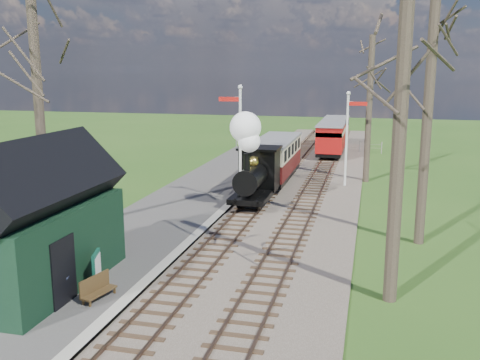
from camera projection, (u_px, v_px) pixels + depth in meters
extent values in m
ellipsoid|color=#385B23|center=(151.00, 221.00, 78.17)|extent=(57.60, 36.00, 16.20)
ellipsoid|color=#385B23|center=(397.00, 250.00, 75.36)|extent=(70.40, 44.00, 19.80)
ellipsoid|color=#385B23|center=(277.00, 221.00, 84.01)|extent=(64.00, 40.00, 18.00)
cube|color=brown|center=(295.00, 184.00, 32.86)|extent=(8.00, 60.00, 0.10)
cube|color=brown|center=(266.00, 181.00, 33.26)|extent=(0.07, 60.00, 0.12)
cube|color=brown|center=(282.00, 182.00, 33.03)|extent=(0.07, 60.00, 0.12)
cube|color=#38281C|center=(274.00, 182.00, 33.15)|extent=(1.60, 60.00, 0.09)
cube|color=brown|center=(308.00, 183.00, 32.65)|extent=(0.07, 60.00, 0.12)
cube|color=brown|center=(325.00, 184.00, 32.41)|extent=(0.07, 60.00, 0.12)
cube|color=#38281C|center=(316.00, 184.00, 32.54)|extent=(1.60, 60.00, 0.09)
cube|color=#474442|center=(176.00, 211.00, 26.37)|extent=(5.00, 44.00, 0.20)
cube|color=#B2AD9E|center=(220.00, 214.00, 25.83)|extent=(0.40, 44.00, 0.21)
cube|color=black|center=(38.00, 247.00, 16.77)|extent=(3.00, 6.00, 2.60)
cube|color=black|center=(33.00, 189.00, 16.39)|extent=(3.25, 6.30, 3.25)
cube|color=black|center=(64.00, 272.00, 15.52)|extent=(0.06, 1.20, 2.00)
cylinder|color=silver|center=(240.00, 149.00, 27.02)|extent=(0.14, 0.14, 6.00)
sphere|color=silver|center=(240.00, 87.00, 26.39)|extent=(0.24, 0.24, 0.24)
cube|color=#B7140F|center=(230.00, 99.00, 26.64)|extent=(1.10, 0.08, 0.22)
cube|color=black|center=(240.00, 121.00, 26.74)|extent=(0.18, 0.06, 0.30)
cylinder|color=silver|center=(346.00, 142.00, 31.60)|extent=(0.14, 0.14, 5.50)
sphere|color=silver|center=(348.00, 93.00, 31.02)|extent=(0.24, 0.24, 0.24)
cube|color=#B7140F|center=(358.00, 104.00, 31.01)|extent=(1.10, 0.08, 0.22)
cube|color=black|center=(347.00, 122.00, 31.37)|extent=(0.18, 0.06, 0.30)
cylinder|color=#382D23|center=(39.00, 106.00, 21.41)|extent=(0.41, 0.41, 11.00)
cylinder|color=#382D23|center=(401.00, 104.00, 15.22)|extent=(0.42, 0.42, 12.00)
cylinder|color=#382D23|center=(427.00, 121.00, 20.82)|extent=(0.40, 0.40, 10.00)
cylinder|color=#382D23|center=(369.00, 110.00, 32.86)|extent=(0.39, 0.39, 9.00)
cube|color=slate|center=(307.00, 142.00, 46.25)|extent=(12.60, 0.02, 0.01)
cube|color=slate|center=(307.00, 146.00, 46.32)|extent=(12.60, 0.02, 0.02)
cylinder|color=slate|center=(307.00, 145.00, 46.31)|extent=(0.08, 0.08, 1.00)
cube|color=black|center=(254.00, 194.00, 27.53)|extent=(1.82, 4.28, 0.27)
cylinder|color=black|center=(252.00, 178.00, 26.72)|extent=(1.18, 2.78, 1.18)
cube|color=black|center=(260.00, 169.00, 28.53)|extent=(1.93, 1.71, 2.14)
cylinder|color=black|center=(247.00, 162.00, 25.51)|extent=(0.30, 0.30, 0.86)
sphere|color=gold|center=(253.00, 162.00, 26.87)|extent=(0.56, 0.56, 0.56)
sphere|color=white|center=(249.00, 141.00, 25.28)|extent=(1.07, 1.07, 1.07)
sphere|color=white|center=(245.00, 127.00, 25.29)|extent=(1.50, 1.50, 1.50)
cylinder|color=black|center=(239.00, 201.00, 26.45)|extent=(0.11, 0.69, 0.69)
cylinder|color=black|center=(259.00, 203.00, 26.22)|extent=(0.11, 0.69, 0.69)
cube|color=black|center=(275.00, 174.00, 33.25)|extent=(2.03, 7.50, 0.32)
cube|color=#511312|center=(275.00, 164.00, 33.12)|extent=(2.14, 7.50, 0.96)
cube|color=beige|center=(275.00, 148.00, 32.92)|extent=(2.14, 7.50, 0.96)
cube|color=slate|center=(275.00, 140.00, 32.82)|extent=(2.25, 7.71, 0.13)
cube|color=black|center=(331.00, 151.00, 42.78)|extent=(1.90, 5.01, 0.30)
cube|color=#9C0E0D|center=(331.00, 143.00, 42.66)|extent=(2.00, 5.01, 0.90)
cube|color=beige|center=(331.00, 132.00, 42.48)|extent=(2.00, 5.01, 0.90)
cube|color=slate|center=(331.00, 126.00, 42.38)|extent=(2.10, 5.21, 0.12)
cube|color=black|center=(335.00, 142.00, 48.01)|extent=(1.90, 5.01, 0.30)
cube|color=#9C0E0D|center=(336.00, 135.00, 47.89)|extent=(2.00, 5.01, 0.90)
cube|color=beige|center=(336.00, 125.00, 47.70)|extent=(2.00, 5.01, 0.90)
cube|color=slate|center=(336.00, 120.00, 47.60)|extent=(2.10, 5.21, 0.12)
cube|color=#0F4A38|center=(97.00, 271.00, 16.58)|extent=(0.33, 0.83, 1.24)
cube|color=silver|center=(98.00, 271.00, 16.58)|extent=(0.24, 0.71, 1.01)
cube|color=#483319|center=(99.00, 292.00, 16.00)|extent=(0.64, 1.30, 0.05)
cube|color=#483319|center=(94.00, 284.00, 16.03)|extent=(0.33, 1.23, 0.54)
cube|color=#483319|center=(94.00, 304.00, 15.49)|extent=(0.05, 0.05, 0.18)
cube|color=#483319|center=(104.00, 289.00, 16.57)|extent=(0.05, 0.05, 0.18)
imported|color=#1B2032|center=(63.00, 281.00, 15.72)|extent=(0.41, 0.54, 1.33)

